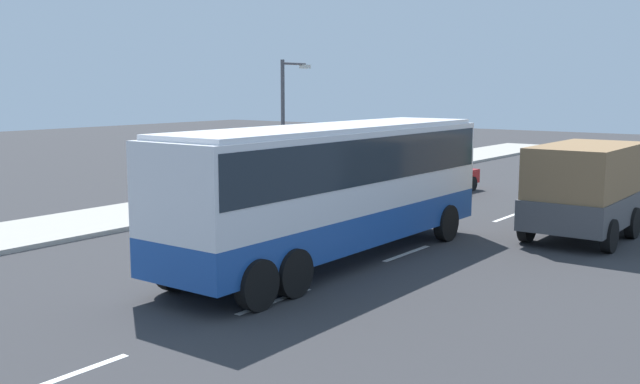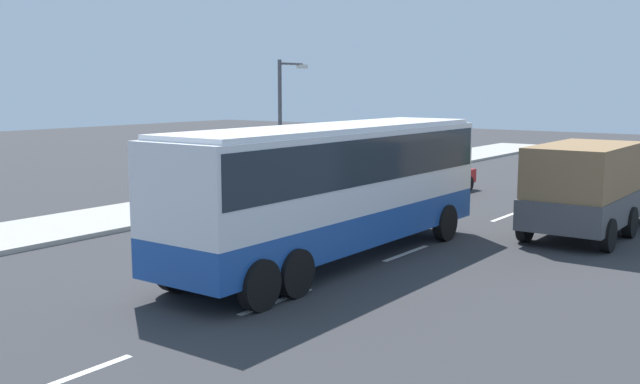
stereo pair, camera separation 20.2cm
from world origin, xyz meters
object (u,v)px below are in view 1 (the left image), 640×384
Objects in this scene: pedestrian_near_curb at (281,171)px; street_lamp at (286,116)px; coach_bus at (334,178)px; cargo_truck at (595,185)px; car_red_compact at (436,175)px.

pedestrian_near_curb is 2.48m from street_lamp.
coach_bus is 1.60× the size of cargo_truck.
car_red_compact is 2.90× the size of pedestrian_near_curb.
coach_bus is 9.09m from cargo_truck.
car_red_compact is at bearing 59.56° from cargo_truck.
car_red_compact is at bearing 8.07° from pedestrian_near_curb.
cargo_truck reaches higher than car_red_compact.
pedestrian_near_curb is at bearing 88.53° from cargo_truck.
pedestrian_near_curb is (-4.42, 5.09, 0.27)m from car_red_compact.
street_lamp is at bearing 139.72° from car_red_compact.
street_lamp reaches higher than cargo_truck.
car_red_compact is at bearing 15.87° from coach_bus.
cargo_truck reaches higher than pedestrian_near_curb.
pedestrian_near_curb is at bearing 133.70° from car_red_compact.
pedestrian_near_curb is 0.29× the size of street_lamp.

